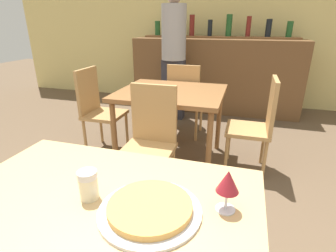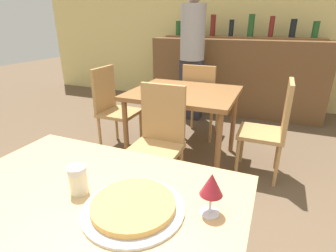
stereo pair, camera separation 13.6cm
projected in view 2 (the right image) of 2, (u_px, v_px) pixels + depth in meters
wall_back at (245, 20)px, 4.26m from camera, size 8.00×0.05×2.80m
dining_table_near at (92, 212)px, 1.04m from camera, size 1.18×0.78×0.75m
dining_table_far at (184, 99)px, 2.58m from camera, size 1.02×0.89×0.75m
bar_counter at (235, 77)px, 4.14m from camera, size 2.60×0.56×1.14m
bar_back_shelf at (240, 33)px, 4.02m from camera, size 2.39×0.24×0.35m
chair_far_side_front at (158, 136)px, 2.12m from camera, size 0.40×0.40×0.92m
chair_far_side_back at (200, 98)px, 3.16m from camera, size 0.40×0.40×0.92m
chair_far_side_left at (112, 104)px, 2.94m from camera, size 0.40×0.40×0.92m
chair_far_side_right at (272, 125)px, 2.34m from camera, size 0.40×0.40×0.92m
pizza_tray at (134, 207)px, 0.92m from camera, size 0.36×0.36×0.04m
cheese_shaker at (77, 180)px, 1.00m from camera, size 0.07×0.07×0.11m
person_standing at (192, 51)px, 3.67m from camera, size 0.34×0.34×1.83m
wine_glass at (212, 185)px, 0.87m from camera, size 0.08×0.08×0.16m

